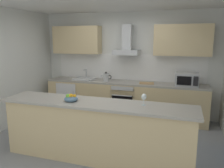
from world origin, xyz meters
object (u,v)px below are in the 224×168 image
wine_glass (144,97)px  fruit_bowl (71,98)px  sink (84,79)px  microwave (187,79)px  refrigerator (71,96)px  kettle (106,77)px  oven (125,99)px  range_hood (127,45)px  chopping_board (147,83)px

wine_glass → fruit_bowl: 1.15m
sink → fruit_bowl: 2.30m
microwave → refrigerator: bearing=179.5°
kettle → fruit_bowl: 2.13m
sink → microwave: bearing=-0.9°
oven → range_hood: range_hood is taller
range_hood → wine_glass: range_hood is taller
wine_glass → fruit_bowl: size_ratio=0.81×
microwave → fruit_bowl: (-1.76, -2.13, -0.04)m
oven → range_hood: bearing=90.0°
microwave → sink: bearing=179.1°
sink → kettle: (0.61, -0.04, 0.08)m
sink → range_hood: range_hood is taller
sink → kettle: size_ratio=1.73×
oven → microwave: bearing=-1.1°
refrigerator → range_hood: bearing=5.1°
fruit_bowl → kettle: bearing=94.1°
oven → sink: 1.19m
microwave → wine_glass: size_ratio=2.81×
sink → range_hood: (1.10, 0.12, 0.86)m
kettle → oven: bearing=4.0°
oven → refrigerator: oven is taller
range_hood → kettle: bearing=-161.4°
microwave → fruit_bowl: bearing=-129.5°
oven → kettle: size_ratio=2.77×
fruit_bowl → chopping_board: size_ratio=0.65×
refrigerator → sink: size_ratio=1.70×
refrigerator → sink: (0.40, 0.01, 0.50)m
refrigerator → wine_glass: (2.30, -2.03, 0.66)m
fruit_bowl → chopping_board: 2.30m
refrigerator → sink: bearing=2.0°
kettle → range_hood: range_hood is taller
refrigerator → fruit_bowl: 2.52m
kettle → fruit_bowl: bearing=-85.9°
kettle → wine_glass: (1.30, -2.00, 0.08)m
oven → fruit_bowl: fruit_bowl is taller
kettle → fruit_bowl: size_ratio=1.31×
oven → microwave: size_ratio=1.60×
microwave → chopping_board: bearing=179.7°
microwave → kettle: (-1.91, -0.01, -0.04)m
wine_glass → sink: bearing=133.1°
oven → chopping_board: 0.69m
range_hood → wine_glass: 2.41m
refrigerator → microwave: size_ratio=1.70×
oven → fruit_bowl: (-0.33, -2.16, 0.55)m
fruit_bowl → sink: bearing=109.4°
oven → refrigerator: (-1.49, -0.00, -0.03)m
fruit_bowl → chopping_board: (0.86, 2.14, -0.10)m
refrigerator → kettle: kettle is taller
refrigerator → kettle: 1.16m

